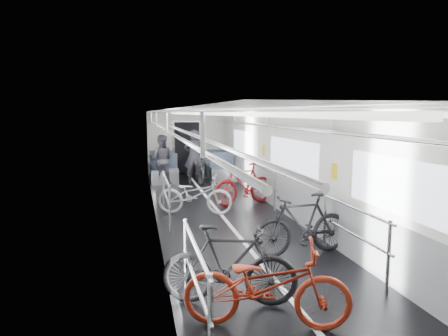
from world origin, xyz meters
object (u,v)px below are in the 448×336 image
(bike_left_near, at_px, (267,285))
(bike_aisle, at_px, (200,171))
(person_standing, at_px, (194,157))
(bike_left_far, at_px, (195,195))
(person_seated, at_px, (161,160))
(bike_right_near, at_px, (302,224))
(bike_left_mid, at_px, (229,265))
(bike_right_far, at_px, (244,184))

(bike_left_near, distance_m, bike_aisle, 9.16)
(person_standing, bearing_deg, bike_left_far, 93.40)
(bike_left_far, height_order, person_seated, person_seated)
(bike_right_near, relative_size, person_seated, 1.05)
(bike_aisle, height_order, person_standing, person_standing)
(bike_right_near, xyz_separation_m, bike_aisle, (-0.63, 7.09, -0.10))
(bike_left_near, distance_m, person_seated, 9.31)
(bike_aisle, bearing_deg, bike_left_mid, -97.35)
(bike_left_far, xyz_separation_m, person_seated, (-0.52, 4.15, 0.36))
(bike_right_near, xyz_separation_m, person_standing, (-0.83, 7.09, 0.39))
(bike_right_near, bearing_deg, bike_left_near, -38.00)
(person_seated, bearing_deg, bike_left_far, 108.68)
(bike_left_near, bearing_deg, person_standing, 14.56)
(bike_left_near, height_order, bike_left_mid, bike_left_mid)
(bike_right_far, xyz_separation_m, bike_aisle, (-0.65, 3.29, -0.12))
(bike_left_near, height_order, bike_right_far, bike_right_far)
(bike_aisle, height_order, person_seated, person_seated)
(bike_aisle, bearing_deg, bike_right_near, -85.90)
(bike_right_near, relative_size, bike_aisle, 1.09)
(bike_aisle, bearing_deg, person_seated, 172.31)
(bike_right_far, xyz_separation_m, person_seated, (-1.90, 3.44, 0.29))
(bike_left_mid, height_order, person_standing, person_standing)
(bike_left_far, distance_m, bike_aisle, 4.07)
(bike_left_near, relative_size, person_standing, 1.02)
(bike_left_near, xyz_separation_m, person_seated, (-0.59, 9.28, 0.34))
(bike_left_mid, height_order, person_seated, person_seated)
(bike_aisle, distance_m, person_seated, 1.33)
(bike_left_mid, bearing_deg, bike_left_far, 14.49)
(bike_left_near, relative_size, bike_right_far, 1.04)
(bike_right_near, relative_size, person_standing, 0.95)
(bike_left_far, distance_m, bike_right_far, 1.55)
(bike_left_mid, relative_size, bike_aisle, 1.06)
(bike_left_mid, distance_m, bike_left_far, 4.54)
(bike_left_far, xyz_separation_m, person_standing, (0.54, 4.00, 0.45))
(bike_left_near, xyz_separation_m, bike_aisle, (0.67, 9.13, -0.07))
(bike_right_far, bearing_deg, bike_left_mid, -35.35)
(person_standing, bearing_deg, bike_left_near, 98.13)
(bike_left_near, distance_m, person_standing, 9.16)
(bike_left_near, relative_size, bike_right_near, 1.07)
(bike_left_mid, bearing_deg, bike_aisle, 10.87)
(person_seated, bearing_deg, bike_right_near, 116.13)
(bike_aisle, relative_size, person_seated, 0.96)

